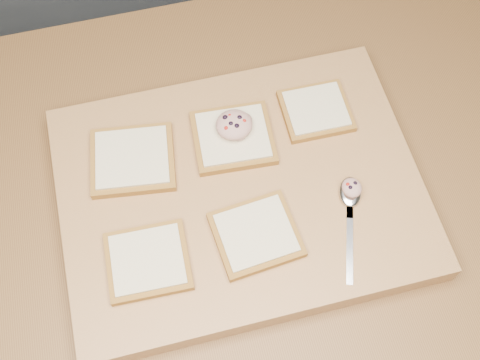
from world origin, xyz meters
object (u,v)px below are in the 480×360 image
object	(u,v)px
cutting_board	(240,192)
spoon	(350,199)
tuna_salad_dollop	(234,125)
bread_far_center	(233,137)

from	to	relation	value
cutting_board	spoon	world-z (taller)	spoon
cutting_board	tuna_salad_dollop	size ratio (longest dim) A/B	9.50
spoon	cutting_board	bearing A→B (deg)	157.21
bread_far_center	spoon	xyz separation A→B (m)	(0.15, -0.15, -0.00)
tuna_salad_dollop	spoon	bearing A→B (deg)	-47.58
bread_far_center	cutting_board	bearing A→B (deg)	-96.50
bread_far_center	spoon	size ratio (longest dim) A/B	0.78
cutting_board	tuna_salad_dollop	bearing A→B (deg)	81.78
spoon	bread_far_center	bearing A→B (deg)	134.85
cutting_board	spoon	size ratio (longest dim) A/B	3.27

